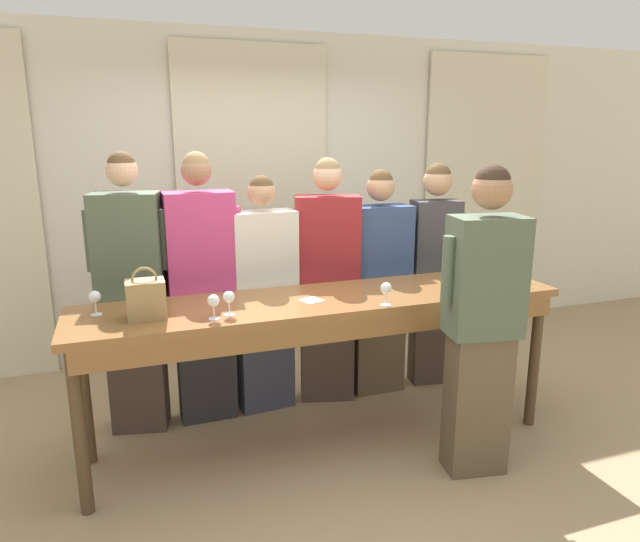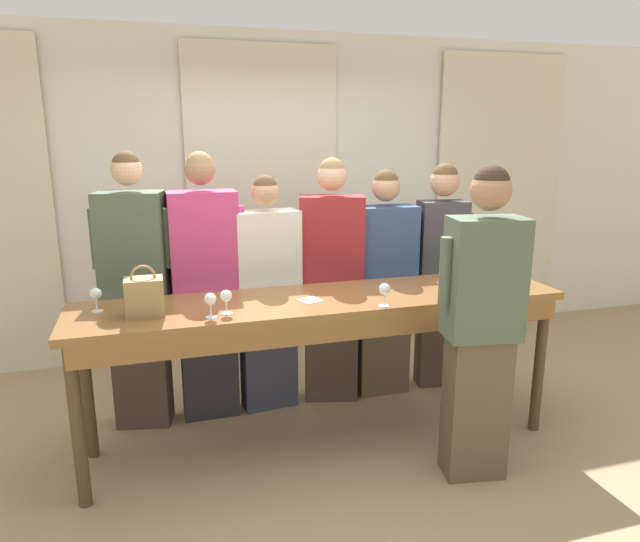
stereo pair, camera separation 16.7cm
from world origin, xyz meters
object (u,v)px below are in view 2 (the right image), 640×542
object	(u,v)px
wine_glass_front_mid	(226,297)
guest_cream_sweater	(267,293)
tasting_bar	(324,315)
guest_pink_top	(206,287)
wine_glass_front_right	(96,295)
wine_glass_center_right	(385,290)
wine_glass_center_left	(488,266)
guest_navy_coat	(383,283)
guest_striped_shirt	(331,280)
wine_glass_front_left	(513,272)
host_pouring	(481,323)
wine_glass_center_mid	(210,300)
wine_bottle	(477,264)
potted_plant	(471,291)
guest_beige_cap	(440,270)
handbag	(144,296)
guest_olive_jacket	(136,292)

from	to	relation	value
wine_glass_front_mid	guest_cream_sweater	xyz separation A→B (m)	(0.38, 0.76, -0.22)
tasting_bar	guest_pink_top	world-z (taller)	guest_pink_top
wine_glass_front_right	wine_glass_center_right	size ratio (longest dim) A/B	1.00
wine_glass_center_left	guest_navy_coat	bearing A→B (deg)	136.29
wine_glass_center_right	guest_pink_top	xyz separation A→B (m)	(-0.93, 0.88, -0.14)
wine_glass_front_right	wine_glass_center_left	world-z (taller)	same
tasting_bar	guest_striped_shirt	bearing A→B (deg)	68.70
wine_glass_front_left	host_pouring	xyz separation A→B (m)	(-0.52, -0.47, -0.15)
wine_glass_center_mid	wine_glass_center_right	distance (m)	0.98
wine_bottle	guest_pink_top	xyz separation A→B (m)	(-1.76, 0.52, -0.16)
wine_glass_center_mid	potted_plant	xyz separation A→B (m)	(2.65, 1.68, -0.62)
wine_glass_center_mid	guest_beige_cap	world-z (taller)	guest_beige_cap
wine_glass_center_mid	guest_pink_top	size ratio (longest dim) A/B	0.07
host_pouring	guest_pink_top	bearing A→B (deg)	139.74
wine_glass_front_mid	guest_beige_cap	size ratio (longest dim) A/B	0.08
guest_beige_cap	host_pouring	size ratio (longest dim) A/B	0.97
handbag	wine_glass_center_left	distance (m)	2.23
wine_glass_center_left	wine_glass_center_mid	world-z (taller)	same
wine_bottle	wine_glass_front_mid	xyz separation A→B (m)	(-1.71, -0.23, -0.02)
guest_navy_coat	wine_bottle	bearing A→B (deg)	-49.15
wine_glass_center_mid	guest_olive_jacket	distance (m)	0.90
wine_bottle	host_pouring	size ratio (longest dim) A/B	0.18
wine_glass_front_mid	guest_pink_top	size ratio (longest dim) A/B	0.07
handbag	tasting_bar	bearing A→B (deg)	1.59
wine_bottle	wine_glass_center_right	distance (m)	0.89
tasting_bar	guest_olive_jacket	xyz separation A→B (m)	(-1.10, 0.63, 0.07)
tasting_bar	wine_glass_center_mid	world-z (taller)	wine_glass_center_mid
wine_glass_front_right	guest_cream_sweater	bearing A→B (deg)	25.25
handbag	guest_beige_cap	size ratio (longest dim) A/B	0.16
wine_glass_front_right	potted_plant	world-z (taller)	wine_glass_front_right
guest_pink_top	guest_beige_cap	distance (m)	1.77
guest_pink_top	potted_plant	size ratio (longest dim) A/B	2.39
tasting_bar	wine_glass_front_right	bearing A→B (deg)	174.66
guest_striped_shirt	wine_glass_front_left	bearing A→B (deg)	-34.72
wine_glass_center_left	host_pouring	world-z (taller)	host_pouring
tasting_bar	host_pouring	distance (m)	0.93
guest_beige_cap	guest_navy_coat	bearing A→B (deg)	180.00
host_pouring	handbag	bearing A→B (deg)	163.62
wine_bottle	guest_cream_sweater	distance (m)	1.45
wine_glass_center_mid	guest_striped_shirt	xyz separation A→B (m)	(0.94, 0.80, -0.16)
guest_beige_cap	potted_plant	world-z (taller)	guest_beige_cap
wine_glass_center_mid	wine_glass_center_right	size ratio (longest dim) A/B	1.00
guest_pink_top	guest_striped_shirt	size ratio (longest dim) A/B	1.03
wine_bottle	wine_glass_front_mid	distance (m)	1.73
wine_glass_front_right	wine_glass_center_mid	size ratio (longest dim) A/B	1.00
tasting_bar	host_pouring	size ratio (longest dim) A/B	1.66
wine_glass_front_mid	potted_plant	distance (m)	3.10
wine_bottle	guest_beige_cap	world-z (taller)	guest_beige_cap
guest_olive_jacket	potted_plant	distance (m)	3.21
guest_olive_jacket	guest_navy_coat	bearing A→B (deg)	0.00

